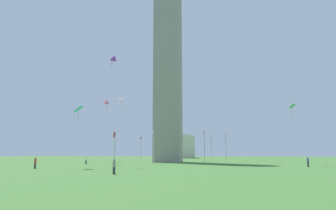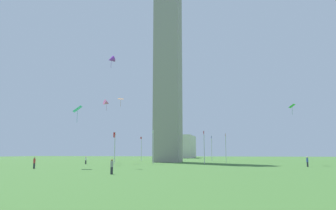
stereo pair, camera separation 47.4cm
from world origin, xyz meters
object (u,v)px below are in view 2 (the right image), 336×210
object	(u,v)px
person_red_shirt	(34,163)
person_gray_shirt	(112,167)
kite_green_diamond	(292,106)
kite_cyan_diamond	(77,109)
flagpole_ne	(204,145)
flagpole_nw	(115,146)
flagpole_n	(153,145)
flagpole_s	(178,147)
kite_purple_delta	(111,59)
obelisk_monument	(168,50)
person_white_shirt	(86,160)
distant_building	(180,147)
flagpole_sw	(141,147)
flagpole_se	(212,147)
kite_orange_diamond	(121,99)
flagpole_w	(114,147)
kite_pink_delta	(107,103)
person_blue_shirt	(307,162)
flagpole_e	(226,146)

from	to	relation	value
person_red_shirt	person_gray_shirt	xyz separation A→B (m)	(9.45, 16.51, -0.01)
kite_green_diamond	kite_cyan_diamond	distance (m)	41.42
flagpole_ne	flagpole_nw	size ratio (longest dim) A/B	1.00
flagpole_n	flagpole_s	distance (m)	29.30
person_gray_shirt	kite_purple_delta	size ratio (longest dim) A/B	0.72
obelisk_monument	person_white_shirt	distance (m)	36.62
flagpole_s	distant_building	distance (m)	51.33
flagpole_sw	flagpole_n	bearing A→B (deg)	22.50
flagpole_ne	person_red_shirt	world-z (taller)	flagpole_ne
obelisk_monument	flagpole_se	size ratio (longest dim) A/B	8.31
flagpole_s	kite_orange_diamond	size ratio (longest dim) A/B	3.57
kite_purple_delta	flagpole_s	bearing A→B (deg)	174.34
flagpole_sw	flagpole_w	size ratio (longest dim) A/B	1.00
person_white_shirt	kite_pink_delta	size ratio (longest dim) A/B	0.68
flagpole_se	kite_cyan_diamond	distance (m)	47.70
flagpole_nw	kite_purple_delta	distance (m)	24.07
flagpole_sw	kite_orange_diamond	size ratio (longest dim) A/B	3.57
flagpole_se	flagpole_w	world-z (taller)	same
person_white_shirt	flagpole_w	bearing A→B (deg)	21.38
flagpole_s	person_white_shirt	xyz separation A→B (m)	(32.03, -13.94, -3.16)
person_blue_shirt	kite_cyan_diamond	distance (m)	39.34
kite_orange_diamond	kite_purple_delta	bearing A→B (deg)	15.75
flagpole_ne	kite_orange_diamond	xyz separation A→B (m)	(-0.81, -19.85, 11.10)
flagpole_n	kite_pink_delta	distance (m)	13.21
person_blue_shirt	person_gray_shirt	distance (m)	35.08
flagpole_se	kite_green_diamond	bearing A→B (deg)	37.68
person_blue_shirt	person_gray_shirt	xyz separation A→B (m)	(24.28, -25.31, -0.04)
distant_building	flagpole_s	bearing A→B (deg)	9.55
person_red_shirt	flagpole_se	bearing A→B (deg)	-17.83
person_white_shirt	flagpole_se	bearing A→B (deg)	-22.18
flagpole_s	kite_cyan_diamond	size ratio (longest dim) A/B	2.69
flagpole_e	kite_pink_delta	size ratio (longest dim) A/B	3.00
flagpole_n	flagpole_ne	bearing A→B (deg)	112.50
person_gray_shirt	flagpole_e	bearing A→B (deg)	-21.92
flagpole_ne	flagpole_se	world-z (taller)	same
flagpole_se	kite_purple_delta	bearing A→B (deg)	-20.75
flagpole_s	flagpole_sw	xyz separation A→B (m)	(4.29, -10.36, 0.00)
flagpole_se	kite_orange_diamond	distance (m)	30.22
person_gray_shirt	kite_cyan_diamond	size ratio (longest dim) A/B	0.63
flagpole_ne	person_blue_shirt	distance (m)	21.73
flagpole_s	kite_purple_delta	distance (m)	45.57
flagpole_ne	flagpole_e	xyz separation A→B (m)	(-10.36, 4.29, 0.00)
kite_purple_delta	distant_building	size ratio (longest dim) A/B	0.12
flagpole_n	flagpole_w	world-z (taller)	same
flagpole_w	kite_pink_delta	world-z (taller)	kite_pink_delta
flagpole_s	kite_cyan_diamond	xyz separation A→B (m)	(48.21, -7.47, 5.29)
person_blue_shirt	kite_pink_delta	distance (m)	39.82
flagpole_se	flagpole_w	distance (m)	27.07
kite_pink_delta	kite_green_diamond	bearing A→B (deg)	98.71
flagpole_n	flagpole_w	distance (m)	20.72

